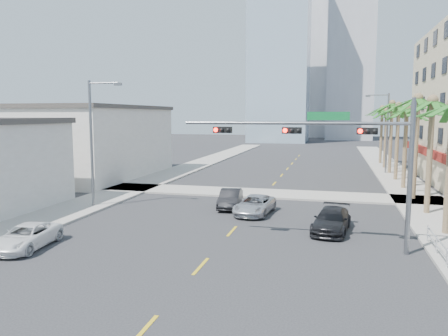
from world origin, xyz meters
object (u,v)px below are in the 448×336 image
car_parked_far (26,237)px  car_lane_right (332,220)px  car_lane_left (230,199)px  traffic_signal_mast (340,147)px  car_lane_center (255,205)px

car_parked_far → car_lane_right: size_ratio=0.93×
car_parked_far → car_lane_left: car_lane_left is taller
traffic_signal_mast → car_lane_left: 11.87m
traffic_signal_mast → car_lane_right: traffic_signal_mast is taller
car_lane_left → car_lane_center: (2.05, -1.56, -0.04)m
car_lane_right → car_parked_far: bearing=-147.1°
car_parked_far → car_lane_right: bearing=19.7°
car_parked_far → car_lane_center: (9.67, 10.24, 0.03)m
car_lane_left → car_lane_right: bearing=-39.9°
traffic_signal_mast → car_parked_far: size_ratio=2.62×
traffic_signal_mast → car_lane_left: (-7.35, 8.22, -4.40)m
traffic_signal_mast → car_parked_far: traffic_signal_mast is taller
traffic_signal_mast → car_lane_left: traffic_signal_mast is taller
car_parked_far → car_lane_left: size_ratio=1.06×
traffic_signal_mast → car_lane_left: bearing=131.8°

